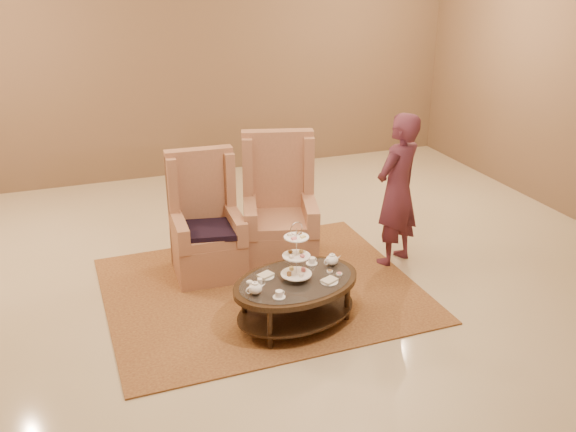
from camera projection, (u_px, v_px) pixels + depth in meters
name	position (u px, v px, depth m)	size (l,w,h in m)	color
ground	(281.00, 304.00, 5.89)	(8.00, 8.00, 0.00)	beige
ceiling	(281.00, 304.00, 5.89)	(8.00, 8.00, 0.02)	silver
wall_back	(181.00, 50.00, 8.68)	(8.00, 0.04, 3.50)	brown
rug	(261.00, 289.00, 6.14)	(2.91, 2.43, 0.02)	#A07038
tea_table	(296.00, 288.00, 5.46)	(1.30, 1.04, 0.96)	black
armchair_left	(206.00, 233.00, 6.36)	(0.69, 0.72, 1.23)	#AF7452
armchair_right	(279.00, 220.00, 6.57)	(0.90, 0.91, 1.34)	#AF7452
person	(397.00, 190.00, 6.41)	(0.68, 0.59, 1.58)	#552432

